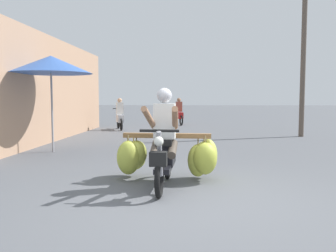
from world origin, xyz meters
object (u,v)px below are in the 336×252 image
(motorbike_distant_ahead_left, at_px, (120,117))
(motorbike_distant_ahead_right, at_px, (179,114))
(motorbike_main_loaded, at_px, (165,153))
(utility_pole, at_px, (303,61))
(market_umbrella_near_shop, at_px, (51,65))

(motorbike_distant_ahead_left, xyz_separation_m, motorbike_distant_ahead_right, (2.49, 2.98, 0.00))
(motorbike_main_loaded, bearing_deg, motorbike_distant_ahead_right, 90.93)
(motorbike_distant_ahead_right, distance_m, utility_pole, 7.32)
(market_umbrella_near_shop, bearing_deg, motorbike_distant_ahead_left, 85.73)
(market_umbrella_near_shop, distance_m, utility_pole, 8.71)
(utility_pole, bearing_deg, market_umbrella_near_shop, -151.28)
(motorbike_distant_ahead_left, distance_m, motorbike_distant_ahead_right, 3.88)
(motorbike_distant_ahead_right, bearing_deg, motorbike_main_loaded, -89.07)
(motorbike_distant_ahead_left, bearing_deg, motorbike_distant_ahead_right, 50.05)
(motorbike_distant_ahead_left, xyz_separation_m, utility_pole, (7.15, -2.25, 2.15))
(motorbike_distant_ahead_left, distance_m, utility_pole, 7.80)
(motorbike_distant_ahead_right, bearing_deg, market_umbrella_near_shop, -107.55)
(market_umbrella_near_shop, bearing_deg, motorbike_main_loaded, -44.29)
(motorbike_main_loaded, height_order, motorbike_distant_ahead_right, motorbike_main_loaded)
(motorbike_main_loaded, bearing_deg, utility_pole, 58.54)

